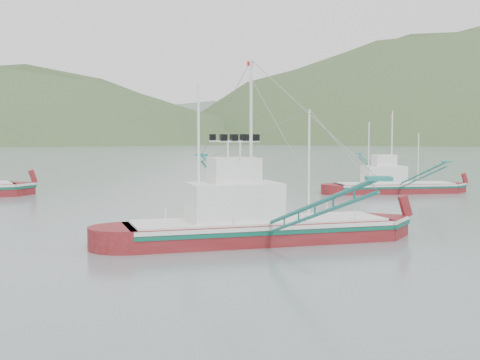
{
  "coord_description": "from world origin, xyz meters",
  "views": [
    {
      "loc": [
        1.37,
        -36.89,
        6.25
      ],
      "look_at": [
        0.0,
        6.0,
        3.2
      ],
      "focal_mm": 50.0,
      "sensor_mm": 36.0,
      "label": 1
    }
  ],
  "objects": [
    {
      "name": "ground",
      "position": [
        0.0,
        0.0,
        0.0
      ],
      "size": [
        1200.0,
        1200.0,
        0.0
      ],
      "primitive_type": "plane",
      "color": "slate",
      "rests_on": "ground"
    },
    {
      "name": "ridge_distant",
      "position": [
        30.0,
        560.0,
        0.0
      ],
      "size": [
        960.0,
        400.0,
        240.0
      ],
      "primitive_type": "ellipsoid",
      "color": "slate",
      "rests_on": "ground"
    },
    {
      "name": "bg_boat_right",
      "position": [
        15.09,
        32.41,
        1.57
      ],
      "size": [
        12.86,
        22.33,
        9.13
      ],
      "rotation": [
        0.0,
        0.0,
        0.2
      ],
      "color": "maroon",
      "rests_on": "ground"
    },
    {
      "name": "main_boat",
      "position": [
        1.13,
        0.86,
        2.2
      ],
      "size": [
        15.66,
        26.64,
        11.12
      ],
      "rotation": [
        0.0,
        0.0,
        0.33
      ],
      "color": "maroon",
      "rests_on": "ground"
    }
  ]
}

